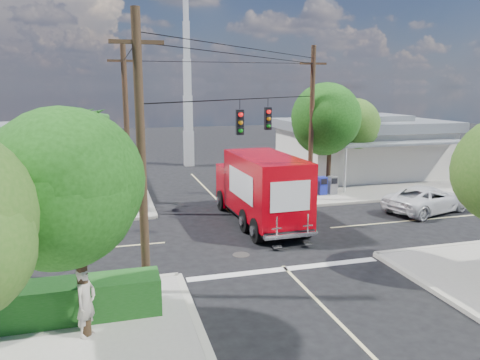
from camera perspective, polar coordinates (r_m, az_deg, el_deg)
name	(u,v)px	position (r m, az deg, el deg)	size (l,w,h in m)	color
ground	(252,235)	(21.73, 1.45, -6.70)	(120.00, 120.00, 0.00)	black
sidewalk_ne	(348,178)	(35.66, 13.04, 0.26)	(14.12, 14.12, 0.14)	gray
sidewalk_nw	(32,196)	(31.68, -24.02, -1.81)	(14.12, 14.12, 0.14)	gray
road_markings	(262,245)	(20.40, 2.68, -7.90)	(32.00, 32.00, 0.01)	beige
building_ne	(362,145)	(37.04, 14.60, 4.11)	(11.80, 10.20, 4.50)	silver
building_nw	(14,159)	(33.03, -25.87, 2.34)	(10.80, 10.20, 4.30)	beige
radio_tower	(188,100)	(40.30, -6.39, 9.69)	(0.80, 0.80, 17.00)	silver
tree_sw_front	(76,183)	(12.45, -19.36, -0.35)	(3.88, 3.78, 6.03)	#422D1C
tree_ne_front	(331,119)	(29.74, 11.02, 7.33)	(4.21, 4.14, 6.66)	#422D1C
tree_ne_back	(351,125)	(32.93, 13.33, 6.59)	(3.77, 3.66, 5.82)	#422D1C
palm_nw_front	(82,118)	(27.32, -18.76, 7.20)	(3.01, 3.08, 5.59)	#422D1C
palm_nw_back	(46,123)	(29.00, -22.54, 6.40)	(3.01, 3.08, 5.19)	#422D1C
utility_poles	(210,131)	(21.92, -3.72, 5.94)	(12.00, 10.68, 9.00)	#473321
picket_fence	(60,291)	(15.45, -21.11, -12.46)	(5.94, 0.06, 1.00)	silver
hedge_sw	(50,303)	(14.74, -22.18, -13.68)	(6.20, 1.20, 1.10)	#144D14
vending_boxes	(322,186)	(29.48, 9.98, -0.67)	(1.90, 0.50, 1.10)	#AC180A
delivery_truck	(260,188)	(23.09, 2.51, -1.04)	(2.83, 8.20, 3.51)	black
parked_car	(427,199)	(27.41, 21.85, -2.16)	(2.39, 5.17, 1.44)	silver
pedestrian	(86,302)	(13.46, -18.28, -14.00)	(0.69, 0.45, 1.89)	#BDB0A3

